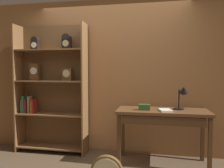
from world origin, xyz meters
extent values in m
cube|color=brown|center=(0.00, 1.19, 1.30)|extent=(4.80, 0.05, 2.60)
cube|color=brown|center=(-1.63, 0.97, 1.09)|extent=(0.02, 0.32, 2.18)
cube|color=brown|center=(-0.43, 0.97, 1.09)|extent=(0.03, 0.32, 2.18)
cube|color=brown|center=(-1.03, 1.12, 1.09)|extent=(1.23, 0.01, 2.18)
cube|color=brown|center=(-1.03, 0.97, 0.09)|extent=(1.18, 0.30, 0.02)
cube|color=brown|center=(-1.03, 0.97, 0.65)|extent=(1.18, 0.30, 0.02)
cube|color=brown|center=(-1.03, 0.97, 1.22)|extent=(1.18, 0.30, 0.02)
cube|color=brown|center=(-1.03, 0.97, 1.74)|extent=(1.18, 0.30, 0.02)
cube|color=black|center=(-1.32, 0.99, 1.82)|extent=(0.13, 0.08, 0.14)
cylinder|color=black|center=(-1.32, 0.99, 1.92)|extent=(0.13, 0.08, 0.13)
cylinder|color=silver|center=(-1.32, 0.95, 1.83)|extent=(0.10, 0.01, 0.10)
cube|color=brown|center=(-1.33, 0.98, 1.37)|extent=(0.16, 0.09, 0.28)
cylinder|color=silver|center=(-1.33, 0.93, 1.39)|extent=(0.12, 0.01, 0.12)
cube|color=black|center=(-0.73, 0.95, 1.83)|extent=(0.14, 0.10, 0.15)
cylinder|color=black|center=(-0.73, 0.95, 1.93)|extent=(0.14, 0.10, 0.14)
cylinder|color=#C6B78C|center=(-0.73, 0.90, 1.84)|extent=(0.11, 0.01, 0.11)
cube|color=brown|center=(-0.73, 0.97, 1.33)|extent=(0.16, 0.09, 0.21)
cylinder|color=#C6B78C|center=(-0.73, 0.92, 1.35)|extent=(0.12, 0.01, 0.12)
cube|color=slate|center=(-1.56, 0.99, 0.77)|extent=(0.04, 0.15, 0.22)
cube|color=#236638|center=(-1.52, 0.96, 0.81)|extent=(0.04, 0.16, 0.29)
cube|color=maroon|center=(-1.47, 0.95, 0.79)|extent=(0.03, 0.13, 0.24)
cube|color=tan|center=(-1.42, 0.96, 0.81)|extent=(0.02, 0.13, 0.29)
cube|color=#B78C2D|center=(-1.38, 0.98, 0.76)|extent=(0.03, 0.13, 0.20)
cube|color=maroon|center=(-1.34, 0.96, 0.79)|extent=(0.03, 0.17, 0.24)
cube|color=brown|center=(0.82, 0.80, 0.80)|extent=(1.34, 0.56, 0.04)
cube|color=#50321B|center=(0.20, 0.57, 0.39)|extent=(0.05, 0.05, 0.78)
cube|color=#50321B|center=(1.44, 0.57, 0.39)|extent=(0.05, 0.05, 0.78)
cube|color=#50321B|center=(0.20, 1.03, 0.39)|extent=(0.05, 0.05, 0.78)
cube|color=#50321B|center=(1.44, 1.03, 0.39)|extent=(0.05, 0.05, 0.78)
cube|color=#472C18|center=(0.82, 0.54, 0.71)|extent=(1.14, 0.03, 0.12)
cylinder|color=black|center=(1.06, 0.89, 0.83)|extent=(0.15, 0.15, 0.02)
cylinder|color=black|center=(1.06, 0.89, 0.98)|extent=(0.02, 0.02, 0.28)
cone|color=black|center=(1.12, 0.84, 1.12)|extent=(0.14, 0.17, 0.15)
cube|color=#2D5123|center=(0.55, 0.74, 0.86)|extent=(0.17, 0.11, 0.08)
cube|color=silver|center=(0.86, 0.70, 0.83)|extent=(0.20, 0.25, 0.02)
camera|label=1|loc=(0.68, -2.55, 1.39)|focal=35.70mm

